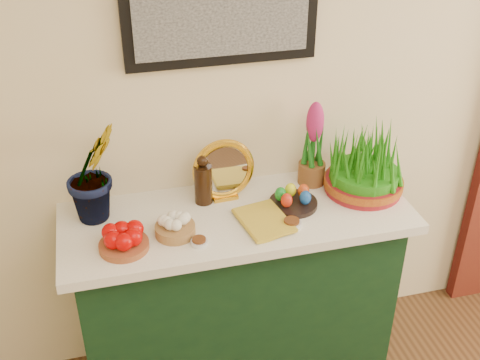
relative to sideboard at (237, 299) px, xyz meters
name	(u,v)px	position (x,y,z in m)	size (l,w,h in m)	color
sideboard	(237,299)	(0.00, 0.00, 0.00)	(1.30, 0.45, 0.85)	#123217
tablecloth	(237,216)	(0.00, 0.00, 0.45)	(1.40, 0.55, 0.04)	white
hyacinth_green	(91,158)	(-0.53, 0.11, 0.73)	(0.26, 0.22, 0.53)	#1A6818
apple_bowl	(123,240)	(-0.46, -0.13, 0.50)	(0.23, 0.23, 0.09)	brown
garlic_basket	(175,227)	(-0.26, -0.09, 0.50)	(0.18, 0.18, 0.09)	#9F6E40
vinegar_cruet	(203,182)	(-0.11, 0.11, 0.56)	(0.07, 0.07, 0.21)	black
mirror	(224,170)	(-0.02, 0.12, 0.59)	(0.26, 0.08, 0.26)	gold
book	(244,226)	(0.00, -0.12, 0.48)	(0.16, 0.23, 0.03)	gold
spice_dish_left	(199,242)	(-0.19, -0.17, 0.48)	(0.06, 0.06, 0.03)	silver
spice_dish_right	(292,223)	(0.18, -0.15, 0.48)	(0.08, 0.08, 0.03)	silver
egg_plate	(293,199)	(0.23, -0.01, 0.49)	(0.24, 0.24, 0.08)	black
hyacinth_pink	(313,148)	(0.37, 0.14, 0.63)	(0.12, 0.12, 0.38)	brown
wheatgrass_sabzeh	(365,166)	(0.55, 0.03, 0.58)	(0.33, 0.33, 0.27)	maroon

